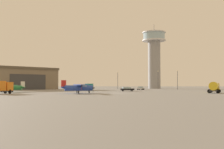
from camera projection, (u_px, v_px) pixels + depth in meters
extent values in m
plane|color=gray|center=(118.00, 93.00, 66.31)|extent=(400.00, 400.00, 0.00)
cylinder|color=gray|center=(154.00, 65.00, 133.97)|extent=(6.24, 6.24, 24.34)
cylinder|color=silver|center=(154.00, 40.00, 134.42)|extent=(11.89, 11.89, 0.60)
cylinder|color=#99B7C6|center=(154.00, 37.00, 134.50)|extent=(10.94, 10.94, 3.52)
cylinder|color=silver|center=(154.00, 33.00, 134.57)|extent=(11.89, 11.89, 0.50)
cylinder|color=#38383D|center=(154.00, 28.00, 134.65)|extent=(0.16, 0.16, 4.00)
cube|color=#7A6B56|center=(19.00, 80.00, 114.01)|extent=(33.56, 33.38, 8.37)
cube|color=brown|center=(19.00, 69.00, 114.18)|extent=(34.41, 34.22, 1.00)
cube|color=#38383A|center=(28.00, 82.00, 106.54)|extent=(11.02, 10.66, 6.27)
cylinder|color=#287A42|center=(11.00, 88.00, 74.20)|extent=(6.44, 1.74, 1.26)
cube|color=#287A42|center=(9.00, 85.00, 74.22)|extent=(2.29, 10.28, 0.20)
cylinder|color=white|center=(11.00, 87.00, 75.83)|extent=(0.16, 1.01, 1.38)
cylinder|color=white|center=(7.00, 87.00, 72.57)|extent=(0.16, 1.01, 1.38)
cube|color=#99B7C6|center=(6.00, 87.00, 74.18)|extent=(1.19, 1.09, 0.71)
cone|color=#287A42|center=(23.00, 87.00, 74.32)|extent=(1.49, 1.05, 0.95)
cube|color=white|center=(23.00, 85.00, 74.35)|extent=(1.13, 0.21, 1.73)
cube|color=#287A42|center=(23.00, 87.00, 74.32)|extent=(1.14, 3.12, 0.10)
cylinder|color=black|center=(2.00, 91.00, 74.09)|extent=(0.21, 0.62, 0.61)
cylinder|color=black|center=(13.00, 91.00, 75.30)|extent=(0.21, 0.62, 0.61)
cylinder|color=black|center=(10.00, 91.00, 73.05)|extent=(0.21, 0.62, 0.61)
cylinder|color=#2847A8|center=(79.00, 88.00, 64.14)|extent=(6.84, 3.57, 1.35)
cone|color=#38383D|center=(93.00, 88.00, 65.23)|extent=(1.24, 1.22, 0.94)
cube|color=#38383D|center=(93.00, 88.00, 65.23)|extent=(0.10, 0.12, 2.07)
cube|color=#2847A8|center=(80.00, 85.00, 64.26)|extent=(5.22, 10.78, 0.22)
cylinder|color=red|center=(81.00, 87.00, 62.59)|extent=(0.44, 1.04, 1.48)
cylinder|color=red|center=(79.00, 87.00, 65.91)|extent=(0.44, 1.04, 1.48)
cube|color=#99B7C6|center=(84.00, 86.00, 64.54)|extent=(1.49, 1.42, 0.76)
cone|color=#2847A8|center=(64.00, 88.00, 63.05)|extent=(1.78, 1.47, 1.01)
cube|color=red|center=(64.00, 84.00, 63.09)|extent=(1.17, 0.53, 1.85)
cube|color=#2847A8|center=(64.00, 87.00, 63.06)|extent=(2.03, 3.40, 0.11)
cylinder|color=black|center=(89.00, 92.00, 64.88)|extent=(0.39, 0.67, 0.65)
cylinder|color=black|center=(79.00, 92.00, 62.90)|extent=(0.39, 0.67, 0.65)
cylinder|color=black|center=(77.00, 92.00, 65.18)|extent=(0.39, 0.67, 0.65)
cube|color=#38383D|center=(85.00, 89.00, 94.09)|extent=(5.56, 5.56, 0.24)
cube|color=teal|center=(89.00, 86.00, 92.53)|extent=(2.81, 2.82, 1.70)
cube|color=#99B7C6|center=(90.00, 85.00, 91.97)|extent=(1.43, 1.44, 0.85)
cube|color=brown|center=(84.00, 88.00, 94.83)|extent=(4.48, 4.48, 0.16)
cube|color=#997547|center=(83.00, 87.00, 95.14)|extent=(1.41, 1.41, 0.90)
cylinder|color=black|center=(91.00, 89.00, 93.23)|extent=(0.90, 0.90, 1.00)
cylinder|color=black|center=(87.00, 89.00, 91.84)|extent=(0.90, 0.90, 1.00)
cylinder|color=black|center=(85.00, 89.00, 96.11)|extent=(0.90, 0.90, 1.00)
cylinder|color=black|center=(80.00, 89.00, 94.72)|extent=(0.90, 0.90, 1.00)
cube|color=#38383D|center=(0.00, 91.00, 61.38)|extent=(4.74, 5.74, 0.24)
cube|color=orange|center=(8.00, 86.00, 63.07)|extent=(2.74, 2.59, 2.04)
cube|color=#99B7C6|center=(11.00, 85.00, 63.68)|extent=(1.59, 1.14, 1.02)
cylinder|color=black|center=(5.00, 91.00, 63.59)|extent=(0.98, 0.80, 1.00)
cylinder|color=black|center=(10.00, 92.00, 62.38)|extent=(0.98, 0.80, 1.00)
cube|color=#38383D|center=(214.00, 91.00, 66.69)|extent=(4.25, 6.98, 0.24)
cube|color=gold|center=(215.00, 87.00, 68.95)|extent=(2.79, 2.61, 1.75)
cube|color=#99B7C6|center=(215.00, 85.00, 69.77)|extent=(1.78, 0.80, 0.88)
cylinder|color=gold|center=(214.00, 86.00, 65.73)|extent=(3.72, 5.07, 2.12)
cylinder|color=black|center=(211.00, 91.00, 69.27)|extent=(1.03, 0.64, 1.00)
cylinder|color=black|center=(219.00, 91.00, 68.43)|extent=(1.03, 0.64, 1.00)
cylinder|color=black|center=(209.00, 91.00, 65.25)|extent=(1.03, 0.64, 1.00)
cylinder|color=black|center=(218.00, 91.00, 64.41)|extent=(1.03, 0.64, 1.00)
cube|color=black|center=(127.00, 89.00, 83.95)|extent=(4.60, 2.57, 0.55)
cube|color=#99B7C6|center=(126.00, 88.00, 83.94)|extent=(2.70, 2.01, 0.50)
cylinder|color=black|center=(131.00, 90.00, 84.95)|extent=(0.30, 0.66, 0.64)
cylinder|color=black|center=(132.00, 90.00, 83.39)|extent=(0.30, 0.66, 0.64)
cylinder|color=black|center=(122.00, 90.00, 84.49)|extent=(0.30, 0.66, 0.64)
cylinder|color=black|center=(123.00, 90.00, 82.93)|extent=(0.30, 0.66, 0.64)
cube|color=#B7BABF|center=(141.00, 88.00, 102.19)|extent=(2.92, 4.46, 0.55)
cube|color=#99B7C6|center=(141.00, 87.00, 102.02)|extent=(2.21, 2.68, 0.50)
cylinder|color=black|center=(140.00, 89.00, 103.74)|extent=(0.66, 0.36, 0.64)
cylinder|color=black|center=(144.00, 89.00, 103.18)|extent=(0.66, 0.36, 0.64)
cylinder|color=black|center=(138.00, 89.00, 101.18)|extent=(0.66, 0.36, 0.64)
cylinder|color=black|center=(142.00, 89.00, 100.63)|extent=(0.66, 0.36, 0.64)
cylinder|color=#38383D|center=(158.00, 80.00, 113.15)|extent=(0.18, 0.18, 7.67)
sphere|color=#F9E5B2|center=(158.00, 71.00, 113.30)|extent=(0.44, 0.44, 0.44)
cylinder|color=#38383D|center=(118.00, 81.00, 121.34)|extent=(0.18, 0.18, 7.66)
sphere|color=#F9E5B2|center=(118.00, 72.00, 121.49)|extent=(0.44, 0.44, 0.44)
cylinder|color=#38383D|center=(177.00, 80.00, 112.01)|extent=(0.18, 0.18, 7.80)
sphere|color=#F9E5B2|center=(177.00, 71.00, 112.16)|extent=(0.44, 0.44, 0.44)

